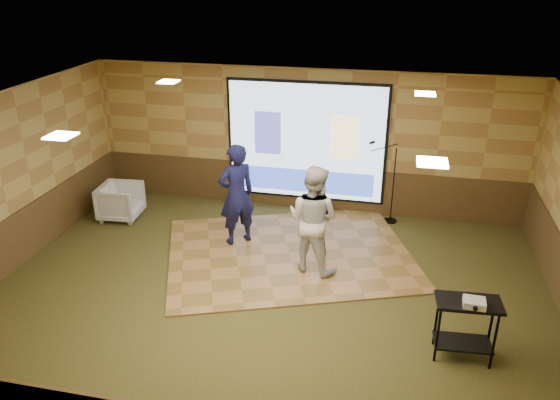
% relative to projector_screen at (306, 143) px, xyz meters
% --- Properties ---
extents(ground, '(9.00, 9.00, 0.00)m').
position_rel_projector_screen_xyz_m(ground, '(0.00, -3.44, -1.47)').
color(ground, '#283116').
rests_on(ground, ground).
extents(room_shell, '(9.04, 7.04, 3.02)m').
position_rel_projector_screen_xyz_m(room_shell, '(0.00, -3.44, 0.62)').
color(room_shell, tan).
rests_on(room_shell, ground).
extents(wainscot_back, '(9.00, 0.04, 0.95)m').
position_rel_projector_screen_xyz_m(wainscot_back, '(0.00, 0.04, -1.00)').
color(wainscot_back, '#463217').
rests_on(wainscot_back, ground).
extents(wainscot_left, '(0.04, 7.00, 0.95)m').
position_rel_projector_screen_xyz_m(wainscot_left, '(-4.48, -3.44, -1.00)').
color(wainscot_left, '#463217').
rests_on(wainscot_left, ground).
extents(projector_screen, '(3.32, 0.06, 2.52)m').
position_rel_projector_screen_xyz_m(projector_screen, '(0.00, 0.00, 0.00)').
color(projector_screen, black).
rests_on(projector_screen, room_shell).
extents(downlight_nw, '(0.32, 0.32, 0.02)m').
position_rel_projector_screen_xyz_m(downlight_nw, '(-2.20, -1.64, 1.50)').
color(downlight_nw, '#FFE5BF').
rests_on(downlight_nw, room_shell).
extents(downlight_ne, '(0.32, 0.32, 0.02)m').
position_rel_projector_screen_xyz_m(downlight_ne, '(2.20, -1.64, 1.50)').
color(downlight_ne, '#FFE5BF').
rests_on(downlight_ne, room_shell).
extents(downlight_sw, '(0.32, 0.32, 0.02)m').
position_rel_projector_screen_xyz_m(downlight_sw, '(-2.20, -4.94, 1.50)').
color(downlight_sw, '#FFE5BF').
rests_on(downlight_sw, room_shell).
extents(downlight_se, '(0.32, 0.32, 0.02)m').
position_rel_projector_screen_xyz_m(downlight_se, '(2.20, -4.94, 1.50)').
color(downlight_se, '#FFE5BF').
rests_on(downlight_se, room_shell).
extents(dance_floor, '(5.23, 4.63, 0.03)m').
position_rel_projector_screen_xyz_m(dance_floor, '(0.08, -2.04, -1.46)').
color(dance_floor, '#9F6E3A').
rests_on(dance_floor, ground).
extents(player_left, '(0.83, 0.81, 1.93)m').
position_rel_projector_screen_xyz_m(player_left, '(-0.96, -1.82, -0.48)').
color(player_left, '#14153E').
rests_on(player_left, dance_floor).
extents(player_right, '(1.10, 0.97, 1.89)m').
position_rel_projector_screen_xyz_m(player_right, '(0.57, -2.50, -0.50)').
color(player_right, beige).
rests_on(player_right, dance_floor).
extents(av_table, '(0.84, 0.44, 0.88)m').
position_rel_projector_screen_xyz_m(av_table, '(2.92, -4.29, -0.87)').
color(av_table, black).
rests_on(av_table, ground).
extents(projector, '(0.28, 0.24, 0.09)m').
position_rel_projector_screen_xyz_m(projector, '(2.96, -4.39, -0.54)').
color(projector, silver).
rests_on(projector, av_table).
extents(mic_stand, '(0.67, 0.27, 1.70)m').
position_rel_projector_screen_xyz_m(mic_stand, '(1.78, -0.26, -0.98)').
color(mic_stand, black).
rests_on(mic_stand, ground).
extents(banquet_chair, '(0.87, 0.85, 0.74)m').
position_rel_projector_screen_xyz_m(banquet_chair, '(-3.63, -1.28, -1.11)').
color(banquet_chair, gray).
rests_on(banquet_chair, ground).
extents(duffel_bag, '(0.49, 0.41, 0.26)m').
position_rel_projector_screen_xyz_m(duffel_bag, '(0.38, -0.33, -1.35)').
color(duffel_bag, black).
rests_on(duffel_bag, ground).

